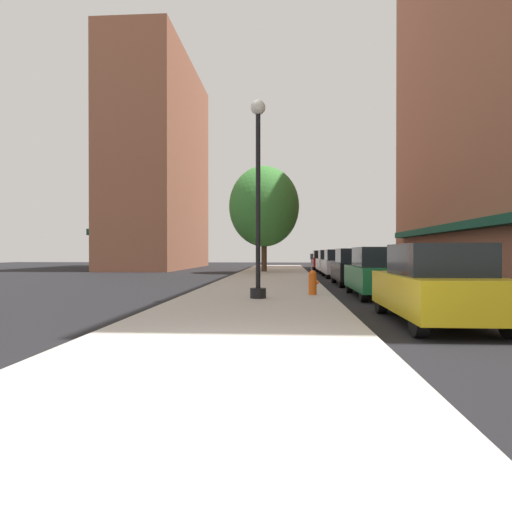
{
  "coord_description": "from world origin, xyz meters",
  "views": [
    {
      "loc": [
        0.93,
        -5.78,
        1.48
      ],
      "look_at": [
        -1.05,
        23.51,
        1.26
      ],
      "focal_mm": 32.34,
      "sensor_mm": 36.0,
      "label": 1
    }
  ],
  "objects_px": {
    "tree_near": "(264,207)",
    "car_yellow": "(436,285)",
    "fire_hydrant": "(313,282)",
    "car_black": "(355,267)",
    "car_red": "(322,260)",
    "parking_meter_near": "(312,264)",
    "car_silver": "(339,264)",
    "lamppost": "(258,195)",
    "car_white": "(330,262)",
    "car_green": "(380,273)"
  },
  "relations": [
    {
      "from": "fire_hydrant",
      "to": "car_white",
      "type": "bearing_deg",
      "value": 82.99
    },
    {
      "from": "parking_meter_near",
      "to": "car_black",
      "type": "height_order",
      "value": "car_black"
    },
    {
      "from": "parking_meter_near",
      "to": "car_green",
      "type": "relative_size",
      "value": 0.3
    },
    {
      "from": "car_black",
      "to": "car_silver",
      "type": "relative_size",
      "value": 1.0
    },
    {
      "from": "car_green",
      "to": "car_silver",
      "type": "distance_m",
      "value": 12.09
    },
    {
      "from": "car_green",
      "to": "car_red",
      "type": "relative_size",
      "value": 1.0
    },
    {
      "from": "tree_near",
      "to": "car_yellow",
      "type": "distance_m",
      "value": 24.4
    },
    {
      "from": "parking_meter_near",
      "to": "car_yellow",
      "type": "distance_m",
      "value": 11.44
    },
    {
      "from": "lamppost",
      "to": "parking_meter_near",
      "type": "xyz_separation_m",
      "value": [
        1.98,
        7.33,
        -2.25
      ]
    },
    {
      "from": "car_black",
      "to": "car_red",
      "type": "distance_m",
      "value": 19.32
    },
    {
      "from": "tree_near",
      "to": "car_black",
      "type": "relative_size",
      "value": 1.77
    },
    {
      "from": "car_red",
      "to": "car_green",
      "type": "bearing_deg",
      "value": -91.62
    },
    {
      "from": "car_red",
      "to": "car_silver",
      "type": "bearing_deg",
      "value": -91.62
    },
    {
      "from": "lamppost",
      "to": "car_yellow",
      "type": "distance_m",
      "value": 6.06
    },
    {
      "from": "fire_hydrant",
      "to": "car_silver",
      "type": "relative_size",
      "value": 0.18
    },
    {
      "from": "car_black",
      "to": "fire_hydrant",
      "type": "bearing_deg",
      "value": -109.42
    },
    {
      "from": "car_white",
      "to": "car_silver",
      "type": "bearing_deg",
      "value": -91.89
    },
    {
      "from": "car_black",
      "to": "car_red",
      "type": "relative_size",
      "value": 1.0
    },
    {
      "from": "lamppost",
      "to": "fire_hydrant",
      "type": "xyz_separation_m",
      "value": [
        1.69,
        1.27,
        -2.68
      ]
    },
    {
      "from": "lamppost",
      "to": "car_green",
      "type": "height_order",
      "value": "lamppost"
    },
    {
      "from": "car_yellow",
      "to": "car_silver",
      "type": "relative_size",
      "value": 1.0
    },
    {
      "from": "tree_near",
      "to": "car_yellow",
      "type": "bearing_deg",
      "value": -78.64
    },
    {
      "from": "car_yellow",
      "to": "car_white",
      "type": "relative_size",
      "value": 1.0
    },
    {
      "from": "tree_near",
      "to": "car_black",
      "type": "height_order",
      "value": "tree_near"
    },
    {
      "from": "car_black",
      "to": "car_red",
      "type": "bearing_deg",
      "value": 90.6
    },
    {
      "from": "car_green",
      "to": "car_black",
      "type": "relative_size",
      "value": 1.0
    },
    {
      "from": "fire_hydrant",
      "to": "car_green",
      "type": "xyz_separation_m",
      "value": [
        2.24,
        0.55,
        0.29
      ]
    },
    {
      "from": "car_black",
      "to": "parking_meter_near",
      "type": "bearing_deg",
      "value": -176.44
    },
    {
      "from": "lamppost",
      "to": "car_white",
      "type": "height_order",
      "value": "lamppost"
    },
    {
      "from": "car_black",
      "to": "car_silver",
      "type": "bearing_deg",
      "value": 90.6
    },
    {
      "from": "car_silver",
      "to": "car_red",
      "type": "height_order",
      "value": "same"
    },
    {
      "from": "fire_hydrant",
      "to": "tree_near",
      "type": "bearing_deg",
      "value": 97.74
    },
    {
      "from": "car_red",
      "to": "car_yellow",
      "type": "bearing_deg",
      "value": -91.62
    },
    {
      "from": "parking_meter_near",
      "to": "car_silver",
      "type": "xyz_separation_m",
      "value": [
        1.95,
        6.58,
        -0.14
      ]
    },
    {
      "from": "fire_hydrant",
      "to": "parking_meter_near",
      "type": "distance_m",
      "value": 6.08
    },
    {
      "from": "car_yellow",
      "to": "car_red",
      "type": "relative_size",
      "value": 1.0
    },
    {
      "from": "car_yellow",
      "to": "car_green",
      "type": "bearing_deg",
      "value": 91.38
    },
    {
      "from": "car_green",
      "to": "car_white",
      "type": "bearing_deg",
      "value": 89.86
    },
    {
      "from": "parking_meter_near",
      "to": "car_silver",
      "type": "distance_m",
      "value": 6.87
    },
    {
      "from": "car_yellow",
      "to": "car_red",
      "type": "bearing_deg",
      "value": 91.38
    },
    {
      "from": "car_green",
      "to": "car_silver",
      "type": "xyz_separation_m",
      "value": [
        0.0,
        12.09,
        0.0
      ]
    },
    {
      "from": "car_white",
      "to": "car_red",
      "type": "distance_m",
      "value": 7.23
    },
    {
      "from": "car_yellow",
      "to": "car_green",
      "type": "height_order",
      "value": "same"
    },
    {
      "from": "tree_near",
      "to": "car_red",
      "type": "distance_m",
      "value": 9.42
    },
    {
      "from": "fire_hydrant",
      "to": "car_green",
      "type": "height_order",
      "value": "car_green"
    },
    {
      "from": "car_green",
      "to": "car_red",
      "type": "bearing_deg",
      "value": 89.86
    },
    {
      "from": "parking_meter_near",
      "to": "car_white",
      "type": "relative_size",
      "value": 0.3
    },
    {
      "from": "fire_hydrant",
      "to": "car_white",
      "type": "height_order",
      "value": "car_white"
    },
    {
      "from": "car_green",
      "to": "car_red",
      "type": "xyz_separation_m",
      "value": [
        0.0,
        24.92,
        0.0
      ]
    },
    {
      "from": "car_yellow",
      "to": "car_black",
      "type": "relative_size",
      "value": 1.0
    }
  ]
}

